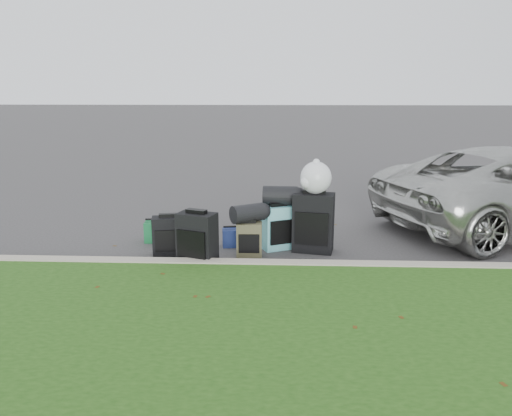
{
  "coord_description": "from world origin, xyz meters",
  "views": [
    {
      "loc": [
        0.21,
        -6.98,
        2.3
      ],
      "look_at": [
        -0.1,
        0.2,
        0.55
      ],
      "focal_mm": 35.0,
      "sensor_mm": 36.0,
      "label": 1
    }
  ],
  "objects_px": {
    "suitcase_olive": "(249,239)",
    "suitcase_large_black_right": "(313,223)",
    "suitcase_small_black": "(169,236)",
    "suitcase_teal": "(278,227)",
    "suitcase_large_black_left": "(197,239)",
    "tote_green": "(154,232)",
    "tote_navy": "(231,238)"
  },
  "relations": [
    {
      "from": "suitcase_small_black",
      "to": "tote_navy",
      "type": "xyz_separation_m",
      "value": [
        0.83,
        0.42,
        -0.14
      ]
    },
    {
      "from": "suitcase_teal",
      "to": "tote_navy",
      "type": "relative_size",
      "value": 2.43
    },
    {
      "from": "suitcase_small_black",
      "to": "suitcase_teal",
      "type": "bearing_deg",
      "value": 3.51
    },
    {
      "from": "suitcase_small_black",
      "to": "suitcase_large_black_right",
      "type": "relative_size",
      "value": 0.65
    },
    {
      "from": "suitcase_small_black",
      "to": "suitcase_teal",
      "type": "distance_m",
      "value": 1.57
    },
    {
      "from": "tote_navy",
      "to": "suitcase_small_black",
      "type": "bearing_deg",
      "value": -161.24
    },
    {
      "from": "tote_green",
      "to": "tote_navy",
      "type": "height_order",
      "value": "tote_green"
    },
    {
      "from": "suitcase_small_black",
      "to": "suitcase_teal",
      "type": "xyz_separation_m",
      "value": [
        1.52,
        0.36,
        0.04
      ]
    },
    {
      "from": "suitcase_small_black",
      "to": "tote_green",
      "type": "distance_m",
      "value": 0.71
    },
    {
      "from": "suitcase_small_black",
      "to": "suitcase_teal",
      "type": "height_order",
      "value": "suitcase_teal"
    },
    {
      "from": "suitcase_large_black_left",
      "to": "suitcase_small_black",
      "type": "bearing_deg",
      "value": 160.45
    },
    {
      "from": "suitcase_large_black_left",
      "to": "tote_green",
      "type": "xyz_separation_m",
      "value": [
        -0.82,
        0.99,
        -0.2
      ]
    },
    {
      "from": "suitcase_large_black_left",
      "to": "tote_green",
      "type": "relative_size",
      "value": 2.27
    },
    {
      "from": "suitcase_olive",
      "to": "tote_navy",
      "type": "xyz_separation_m",
      "value": [
        -0.3,
        0.41,
        -0.11
      ]
    },
    {
      "from": "tote_green",
      "to": "tote_navy",
      "type": "relative_size",
      "value": 1.19
    },
    {
      "from": "suitcase_olive",
      "to": "suitcase_large_black_right",
      "type": "xyz_separation_m",
      "value": [
        0.9,
        0.26,
        0.18
      ]
    },
    {
      "from": "suitcase_teal",
      "to": "tote_green",
      "type": "distance_m",
      "value": 1.9
    },
    {
      "from": "suitcase_large_black_left",
      "to": "tote_navy",
      "type": "xyz_separation_m",
      "value": [
        0.37,
        0.81,
        -0.22
      ]
    },
    {
      "from": "tote_green",
      "to": "tote_navy",
      "type": "xyz_separation_m",
      "value": [
        1.19,
        -0.18,
        -0.02
      ]
    },
    {
      "from": "suitcase_small_black",
      "to": "tote_navy",
      "type": "distance_m",
      "value": 0.95
    },
    {
      "from": "suitcase_teal",
      "to": "tote_green",
      "type": "height_order",
      "value": "suitcase_teal"
    },
    {
      "from": "tote_green",
      "to": "suitcase_small_black",
      "type": "bearing_deg",
      "value": -63.1
    },
    {
      "from": "suitcase_olive",
      "to": "suitcase_large_black_right",
      "type": "distance_m",
      "value": 0.95
    },
    {
      "from": "suitcase_large_black_right",
      "to": "tote_navy",
      "type": "bearing_deg",
      "value": -175.87
    },
    {
      "from": "suitcase_large_black_right",
      "to": "tote_navy",
      "type": "relative_size",
      "value": 3.22
    },
    {
      "from": "suitcase_small_black",
      "to": "suitcase_teal",
      "type": "relative_size",
      "value": 0.86
    },
    {
      "from": "suitcase_teal",
      "to": "suitcase_olive",
      "type": "bearing_deg",
      "value": -164.16
    },
    {
      "from": "suitcase_large_black_right",
      "to": "suitcase_teal",
      "type": "bearing_deg",
      "value": -178.38
    },
    {
      "from": "suitcase_olive",
      "to": "suitcase_large_black_right",
      "type": "relative_size",
      "value": 0.57
    },
    {
      "from": "suitcase_teal",
      "to": "suitcase_large_black_left",
      "type": "bearing_deg",
      "value": -170.34
    },
    {
      "from": "suitcase_teal",
      "to": "tote_green",
      "type": "relative_size",
      "value": 2.04
    },
    {
      "from": "suitcase_large_black_left",
      "to": "suitcase_olive",
      "type": "relative_size",
      "value": 1.48
    }
  ]
}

